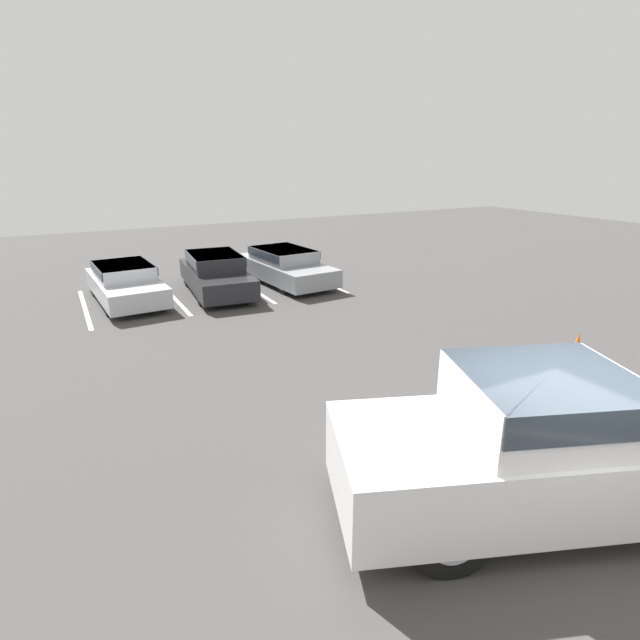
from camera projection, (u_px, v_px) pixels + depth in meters
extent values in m
plane|color=#423F3F|center=(559.00, 526.00, 6.21)|extent=(60.00, 60.00, 0.00)
cube|color=white|center=(85.00, 308.00, 14.99)|extent=(0.12, 4.53, 0.01)
cube|color=white|center=(173.00, 297.00, 16.17)|extent=(0.12, 4.53, 0.01)
cube|color=white|center=(250.00, 287.00, 17.34)|extent=(0.12, 4.53, 0.01)
cube|color=white|center=(317.00, 279.00, 18.52)|extent=(0.12, 4.53, 0.01)
cube|color=white|center=(557.00, 459.00, 6.27)|extent=(5.91, 3.80, 0.97)
cube|color=white|center=(545.00, 400.00, 5.97)|extent=(2.52, 2.38, 0.70)
cube|color=#2D3842|center=(547.00, 389.00, 5.92)|extent=(2.50, 2.42, 0.38)
cylinder|color=black|center=(629.00, 436.00, 7.31)|extent=(0.98, 0.61, 0.93)
cylinder|color=#ADADB2|center=(629.00, 436.00, 7.31)|extent=(0.59, 0.48, 0.51)
cylinder|color=black|center=(407.00, 453.00, 6.91)|extent=(0.98, 0.61, 0.93)
cylinder|color=#ADADB2|center=(407.00, 453.00, 6.91)|extent=(0.59, 0.48, 0.51)
cylinder|color=black|center=(450.00, 536.00, 5.41)|extent=(0.98, 0.61, 0.93)
cylinder|color=#ADADB2|center=(450.00, 536.00, 5.41)|extent=(0.59, 0.48, 0.51)
cube|color=#B7BABF|center=(126.00, 287.00, 15.58)|extent=(2.00, 4.37, 0.58)
cube|color=#B7BABF|center=(124.00, 271.00, 15.49)|extent=(1.66, 2.31, 0.43)
cube|color=#2D3842|center=(123.00, 268.00, 15.46)|extent=(1.73, 2.27, 0.26)
cylinder|color=black|center=(161.00, 297.00, 14.99)|extent=(0.27, 0.67, 0.66)
cylinder|color=#ADADB2|center=(161.00, 297.00, 14.99)|extent=(0.27, 0.38, 0.36)
cylinder|color=black|center=(109.00, 304.00, 14.25)|extent=(0.27, 0.67, 0.66)
cylinder|color=#ADADB2|center=(109.00, 304.00, 14.25)|extent=(0.27, 0.38, 0.36)
cylinder|color=black|center=(142.00, 280.00, 16.99)|extent=(0.27, 0.67, 0.66)
cylinder|color=#ADADB2|center=(142.00, 280.00, 16.99)|extent=(0.27, 0.38, 0.36)
cylinder|color=black|center=(95.00, 286.00, 16.26)|extent=(0.27, 0.67, 0.66)
cylinder|color=#ADADB2|center=(95.00, 286.00, 16.26)|extent=(0.27, 0.38, 0.36)
cube|color=#232326|center=(216.00, 278.00, 16.57)|extent=(2.10, 4.54, 0.63)
cube|color=#232326|center=(215.00, 261.00, 16.47)|extent=(1.71, 2.42, 0.50)
cube|color=#2D3842|center=(215.00, 258.00, 16.44)|extent=(1.77, 2.38, 0.30)
cylinder|color=black|center=(248.00, 290.00, 15.78)|extent=(0.29, 0.68, 0.66)
cylinder|color=#ADADB2|center=(248.00, 290.00, 15.78)|extent=(0.28, 0.38, 0.36)
cylinder|color=black|center=(202.00, 295.00, 15.23)|extent=(0.29, 0.68, 0.66)
cylinder|color=#ADADB2|center=(202.00, 295.00, 15.23)|extent=(0.28, 0.38, 0.36)
cylinder|color=black|center=(229.00, 273.00, 18.01)|extent=(0.29, 0.68, 0.66)
cylinder|color=#ADADB2|center=(229.00, 273.00, 18.01)|extent=(0.28, 0.38, 0.36)
cylinder|color=black|center=(188.00, 277.00, 17.46)|extent=(0.29, 0.68, 0.66)
cylinder|color=#ADADB2|center=(188.00, 277.00, 17.46)|extent=(0.28, 0.38, 0.36)
cube|color=gray|center=(285.00, 270.00, 17.89)|extent=(2.20, 4.75, 0.60)
cube|color=gray|center=(283.00, 255.00, 17.80)|extent=(1.79, 2.52, 0.44)
cube|color=#2D3842|center=(283.00, 252.00, 17.77)|extent=(1.86, 2.48, 0.27)
cylinder|color=black|center=(323.00, 278.00, 17.28)|extent=(0.28, 0.66, 0.64)
cylinder|color=#ADADB2|center=(323.00, 278.00, 17.28)|extent=(0.27, 0.37, 0.35)
cylinder|color=black|center=(284.00, 284.00, 16.47)|extent=(0.28, 0.66, 0.64)
cylinder|color=#ADADB2|center=(284.00, 284.00, 16.47)|extent=(0.27, 0.37, 0.35)
cylinder|color=black|center=(286.00, 265.00, 19.41)|extent=(0.28, 0.66, 0.64)
cylinder|color=#ADADB2|center=(286.00, 265.00, 19.41)|extent=(0.27, 0.37, 0.35)
cylinder|color=black|center=(249.00, 269.00, 18.60)|extent=(0.28, 0.66, 0.64)
cylinder|color=#ADADB2|center=(249.00, 269.00, 18.60)|extent=(0.27, 0.37, 0.35)
cube|color=black|center=(575.00, 359.00, 11.23)|extent=(0.37, 0.37, 0.03)
cone|color=orange|center=(577.00, 346.00, 11.14)|extent=(0.28, 0.28, 0.64)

